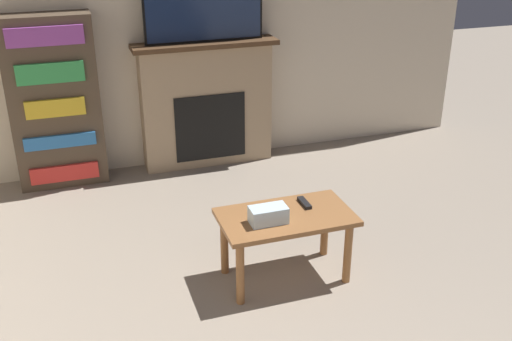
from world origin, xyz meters
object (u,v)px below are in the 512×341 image
Objects in this scene: tv at (204,5)px; bookshelf at (55,103)px; fireplace at (207,104)px; coffee_table at (286,226)px.

bookshelf is at bearing -179.85° from tv.
tv reaches higher than bookshelf.
fireplace is at bearing 90.00° from tv.
tv is at bearing 0.15° from bookshelf.
fireplace reaches higher than coffee_table.
tv is 1.23× the size of coffee_table.
bookshelf is (-1.24, -0.00, -0.69)m from tv.
fireplace is 1.25m from bookshelf.
coffee_table is (0.00, -1.91, -0.18)m from fireplace.
tv is 2.15m from coffee_table.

